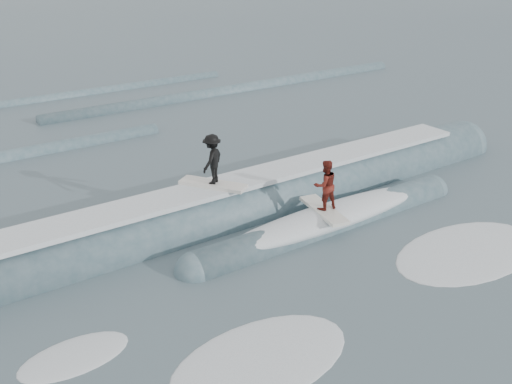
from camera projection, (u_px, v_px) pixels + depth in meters
ground at (350, 290)px, 13.71m from camera, size 160.00×160.00×0.00m
breaking_wave at (251, 214)px, 17.37m from camera, size 23.37×3.85×2.14m
surfer_black at (212, 162)px, 16.31m from camera, size 1.58×1.96×1.56m
surfer_red at (325, 189)px, 16.13m from camera, size 0.94×2.07×1.57m
whitewater at (401, 307)px, 13.06m from camera, size 13.55×7.80×0.10m
far_swells at (96, 116)px, 27.08m from camera, size 40.04×8.65×0.80m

